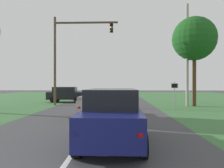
{
  "coord_description": "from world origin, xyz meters",
  "views": [
    {
      "loc": [
        1.45,
        -2.26,
        2.15
      ],
      "look_at": [
        0.75,
        17.5,
        2.14
      ],
      "focal_mm": 35.35,
      "sensor_mm": 36.0,
      "label": 1
    }
  ],
  "objects_px": {
    "traffic_light": "(69,48)",
    "oak_tree_right": "(194,39)",
    "pickup_truck_lead": "(98,103)",
    "utility_pole_right": "(187,55)",
    "keep_moving_sign": "(174,91)",
    "crossing_suv_far": "(66,94)",
    "red_suv_near": "(112,115)"
  },
  "relations": [
    {
      "from": "keep_moving_sign",
      "to": "oak_tree_right",
      "type": "relative_size",
      "value": 0.27
    },
    {
      "from": "traffic_light",
      "to": "oak_tree_right",
      "type": "xyz_separation_m",
      "value": [
        12.27,
        -0.4,
        0.78
      ]
    },
    {
      "from": "traffic_light",
      "to": "keep_moving_sign",
      "type": "bearing_deg",
      "value": -14.47
    },
    {
      "from": "crossing_suv_far",
      "to": "utility_pole_right",
      "type": "distance_m",
      "value": 14.09
    },
    {
      "from": "pickup_truck_lead",
      "to": "keep_moving_sign",
      "type": "height_order",
      "value": "keep_moving_sign"
    },
    {
      "from": "traffic_light",
      "to": "crossing_suv_far",
      "type": "distance_m",
      "value": 6.22
    },
    {
      "from": "keep_moving_sign",
      "to": "oak_tree_right",
      "type": "xyz_separation_m",
      "value": [
        2.42,
        2.14,
        5.0
      ]
    },
    {
      "from": "oak_tree_right",
      "to": "crossing_suv_far",
      "type": "height_order",
      "value": "oak_tree_right"
    },
    {
      "from": "crossing_suv_far",
      "to": "traffic_light",
      "type": "bearing_deg",
      "value": -71.85
    },
    {
      "from": "red_suv_near",
      "to": "pickup_truck_lead",
      "type": "xyz_separation_m",
      "value": [
        -1.15,
        6.3,
        -0.09
      ]
    },
    {
      "from": "crossing_suv_far",
      "to": "keep_moving_sign",
      "type": "bearing_deg",
      "value": -29.73
    },
    {
      "from": "pickup_truck_lead",
      "to": "crossing_suv_far",
      "type": "height_order",
      "value": "crossing_suv_far"
    },
    {
      "from": "pickup_truck_lead",
      "to": "oak_tree_right",
      "type": "distance_m",
      "value": 12.61
    },
    {
      "from": "traffic_light",
      "to": "oak_tree_right",
      "type": "distance_m",
      "value": 12.3
    },
    {
      "from": "pickup_truck_lead",
      "to": "oak_tree_right",
      "type": "bearing_deg",
      "value": 40.3
    },
    {
      "from": "red_suv_near",
      "to": "oak_tree_right",
      "type": "xyz_separation_m",
      "value": [
        7.48,
        13.62,
        5.47
      ]
    },
    {
      "from": "red_suv_near",
      "to": "keep_moving_sign",
      "type": "height_order",
      "value": "keep_moving_sign"
    },
    {
      "from": "pickup_truck_lead",
      "to": "utility_pole_right",
      "type": "xyz_separation_m",
      "value": [
        7.94,
        7.26,
        4.0
      ]
    },
    {
      "from": "traffic_light",
      "to": "utility_pole_right",
      "type": "xyz_separation_m",
      "value": [
        11.57,
        -0.47,
        -0.78
      ]
    },
    {
      "from": "utility_pole_right",
      "to": "crossing_suv_far",
      "type": "bearing_deg",
      "value": 161.62
    },
    {
      "from": "oak_tree_right",
      "to": "utility_pole_right",
      "type": "bearing_deg",
      "value": -174.95
    },
    {
      "from": "pickup_truck_lead",
      "to": "oak_tree_right",
      "type": "height_order",
      "value": "oak_tree_right"
    },
    {
      "from": "pickup_truck_lead",
      "to": "oak_tree_right",
      "type": "xyz_separation_m",
      "value": [
        8.63,
        7.32,
        5.56
      ]
    },
    {
      "from": "utility_pole_right",
      "to": "pickup_truck_lead",
      "type": "bearing_deg",
      "value": -137.55
    },
    {
      "from": "crossing_suv_far",
      "to": "utility_pole_right",
      "type": "height_order",
      "value": "utility_pole_right"
    },
    {
      "from": "red_suv_near",
      "to": "utility_pole_right",
      "type": "bearing_deg",
      "value": 63.41
    },
    {
      "from": "pickup_truck_lead",
      "to": "oak_tree_right",
      "type": "relative_size",
      "value": 0.58
    },
    {
      "from": "traffic_light",
      "to": "crossing_suv_far",
      "type": "relative_size",
      "value": 2.01
    },
    {
      "from": "traffic_light",
      "to": "utility_pole_right",
      "type": "bearing_deg",
      "value": -2.31
    },
    {
      "from": "traffic_light",
      "to": "utility_pole_right",
      "type": "distance_m",
      "value": 11.61
    },
    {
      "from": "traffic_light",
      "to": "keep_moving_sign",
      "type": "distance_m",
      "value": 11.01
    },
    {
      "from": "red_suv_near",
      "to": "keep_moving_sign",
      "type": "relative_size",
      "value": 2.08
    }
  ]
}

